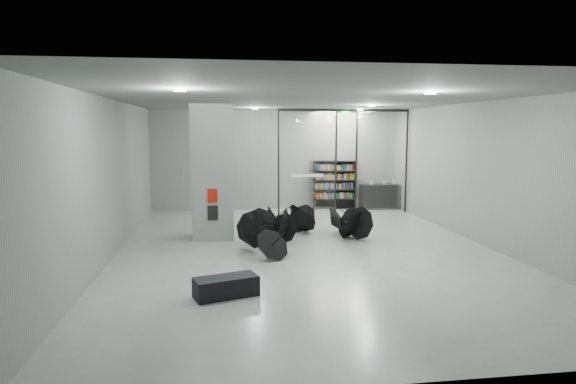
{
  "coord_description": "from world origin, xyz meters",
  "views": [
    {
      "loc": [
        -2.27,
        -12.6,
        3.23
      ],
      "look_at": [
        -0.3,
        1.5,
        1.4
      ],
      "focal_mm": 30.44,
      "sensor_mm": 36.0,
      "label": 1
    }
  ],
  "objects": [
    {
      "name": "column",
      "position": [
        -2.5,
        2.0,
        2.0
      ],
      "size": [
        1.2,
        1.2,
        4.0
      ],
      "primitive_type": "cube",
      "color": "slate",
      "rests_on": "ground"
    },
    {
      "name": "umbrella_cluster",
      "position": [
        0.1,
        1.34,
        0.3
      ],
      "size": [
        4.72,
        4.61,
        1.26
      ],
      "color": "black",
      "rests_on": "ground"
    },
    {
      "name": "bookshelf",
      "position": [
        2.36,
        6.75,
        0.98
      ],
      "size": [
        1.82,
        0.63,
        1.97
      ],
      "primitive_type": null,
      "rotation": [
        0.0,
        0.0,
        -0.15
      ],
      "color": "black",
      "rests_on": "ground"
    },
    {
      "name": "fire_cabinet",
      "position": [
        -2.5,
        1.38,
        1.35
      ],
      "size": [
        0.28,
        0.04,
        0.38
      ],
      "primitive_type": "cube",
      "color": "#A50A07",
      "rests_on": "column"
    },
    {
      "name": "info_panel",
      "position": [
        -2.5,
        1.38,
        0.85
      ],
      "size": [
        0.3,
        0.03,
        0.42
      ],
      "primitive_type": "cube",
      "color": "black",
      "rests_on": "column"
    },
    {
      "name": "shop_counter",
      "position": [
        4.25,
        6.49,
        0.5
      ],
      "size": [
        1.68,
        0.67,
        1.01
      ],
      "primitive_type": "cube",
      "rotation": [
        0.0,
        0.0,
        -0.0
      ],
      "color": "black",
      "rests_on": "ground"
    },
    {
      "name": "exit_sign",
      "position": [
        2.4,
        5.3,
        3.82
      ],
      "size": [
        0.3,
        0.06,
        0.15
      ],
      "primitive_type": "cube",
      "color": "#0CE533",
      "rests_on": "room"
    },
    {
      "name": "bench",
      "position": [
        -2.2,
        -3.36,
        0.2
      ],
      "size": [
        1.32,
        0.87,
        0.39
      ],
      "primitive_type": "cube",
      "rotation": [
        0.0,
        0.0,
        0.31
      ],
      "color": "black",
      "rests_on": "ground"
    },
    {
      "name": "room",
      "position": [
        0.0,
        0.0,
        2.84
      ],
      "size": [
        14.0,
        14.02,
        4.01
      ],
      "color": "gray",
      "rests_on": "ground"
    },
    {
      "name": "glass_partition",
      "position": [
        2.39,
        5.5,
        2.18
      ],
      "size": [
        5.06,
        0.08,
        4.0
      ],
      "color": "silver",
      "rests_on": "ground"
    }
  ]
}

